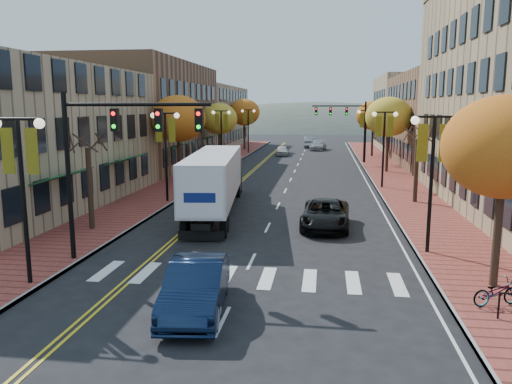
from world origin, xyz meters
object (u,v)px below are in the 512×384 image
(black_suv, at_px, (326,214))
(bicycle, at_px, (497,292))
(semi_truck, at_px, (216,177))
(navy_sedan, at_px, (196,287))

(black_suv, xyz_separation_m, bicycle, (5.42, -10.30, -0.16))
(semi_truck, height_order, bicycle, semi_truck)
(semi_truck, distance_m, navy_sedan, 15.19)
(semi_truck, height_order, black_suv, semi_truck)
(bicycle, bearing_deg, navy_sedan, 77.91)
(black_suv, distance_m, bicycle, 11.64)
(semi_truck, bearing_deg, bicycle, -54.48)
(navy_sedan, height_order, black_suv, navy_sedan)
(black_suv, relative_size, bicycle, 3.22)
(semi_truck, bearing_deg, navy_sedan, -86.44)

